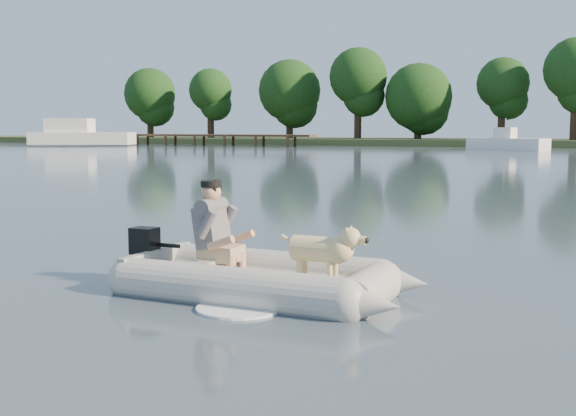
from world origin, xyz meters
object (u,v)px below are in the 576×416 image
at_px(dinghy, 263,244).
at_px(dock, 219,140).
at_px(dog, 317,254).
at_px(cabin_cruiser, 82,132).
at_px(motorboat, 508,135).
at_px(man, 213,224).

bearing_deg(dinghy, dock, 120.64).
relative_size(dog, cabin_cruiser, 0.09).
relative_size(dog, motorboat, 0.14).
relative_size(dock, dog, 21.51).
distance_m(dog, cabin_cruiser, 60.77).
xyz_separation_m(dinghy, man, (-0.62, 0.08, 0.17)).
bearing_deg(man, dinghy, -4.24).
xyz_separation_m(cabin_cruiser, motorboat, (36.55, 1.31, -0.11)).
bearing_deg(dinghy, dog, 4.57).
height_order(dock, dinghy, dinghy).
xyz_separation_m(dock, man, (26.04, -51.49, 0.18)).
height_order(dock, man, man).
height_order(dock, cabin_cruiser, cabin_cruiser).
bearing_deg(dock, dinghy, -62.66).
relative_size(dock, dinghy, 4.40).
distance_m(man, cabin_cruiser, 59.95).
distance_m(dinghy, cabin_cruiser, 60.41).
distance_m(dock, motorboat, 25.45).
bearing_deg(man, motorboat, 94.27).
bearing_deg(cabin_cruiser, man, -70.39).
bearing_deg(motorboat, dog, -66.71).
bearing_deg(dinghy, man, 175.76).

